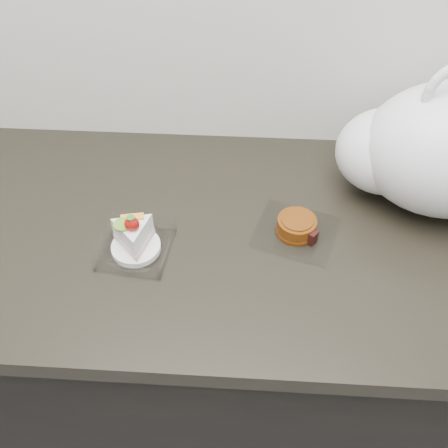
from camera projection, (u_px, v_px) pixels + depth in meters
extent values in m
cube|color=black|center=(212.00, 348.00, 1.34)|extent=(2.00, 0.60, 0.86)
cube|color=black|center=(208.00, 234.00, 1.02)|extent=(2.04, 0.64, 0.04)
cube|color=white|center=(137.00, 250.00, 0.96)|extent=(0.14, 0.14, 0.00)
cylinder|color=white|center=(136.00, 247.00, 0.95)|extent=(0.09, 0.09, 0.01)
ellipsoid|color=#AB180B|center=(132.00, 224.00, 0.89)|extent=(0.03, 0.02, 0.03)
cone|color=#2D7223|center=(131.00, 219.00, 0.88)|extent=(0.02, 0.02, 0.01)
cylinder|color=#7DAB31|center=(123.00, 225.00, 0.91)|extent=(0.03, 0.03, 0.00)
cube|color=#FF9730|center=(132.00, 217.00, 0.92)|extent=(0.04, 0.02, 0.00)
cube|color=white|center=(296.00, 232.00, 0.99)|extent=(0.19, 0.19, 0.00)
cylinder|color=brown|center=(296.00, 226.00, 0.98)|extent=(0.09, 0.09, 0.03)
cylinder|color=brown|center=(296.00, 230.00, 0.99)|extent=(0.09, 0.09, 0.01)
cylinder|color=brown|center=(297.00, 219.00, 0.97)|extent=(0.07, 0.07, 0.00)
cube|color=black|center=(311.00, 237.00, 0.97)|extent=(0.03, 0.03, 0.03)
ellipsoid|color=white|center=(387.00, 152.00, 1.01)|extent=(0.21, 0.19, 0.17)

